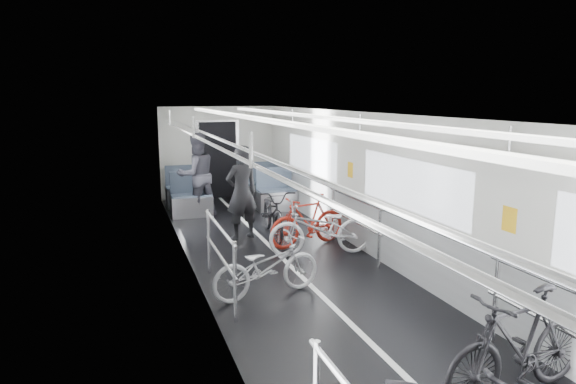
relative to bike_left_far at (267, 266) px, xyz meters
name	(u,v)px	position (x,y,z in m)	size (l,w,h in m)	color
car_shell	(276,189)	(0.70, 1.80, 0.72)	(3.02, 14.01, 2.41)	black
bike_left_far	(267,266)	(0.00, 0.00, 0.00)	(0.55, 1.57, 0.82)	#ABACB0
bike_right_near	(519,345)	(1.45, -3.00, 0.10)	(0.48, 1.70, 1.02)	black
bike_right_mid	(321,228)	(1.38, 1.44, 0.06)	(0.62, 1.78, 0.93)	silver
bike_right_far	(307,220)	(1.36, 2.04, 0.05)	(0.44, 1.55, 0.93)	#A52014
bike_aisle	(273,212)	(0.94, 2.80, 0.07)	(0.64, 1.84, 0.96)	black
person_standing	(242,192)	(0.36, 2.90, 0.47)	(0.65, 0.42, 1.77)	black
person_seated	(197,175)	(-0.16, 5.03, 0.52)	(0.91, 0.71, 1.87)	#2F2E36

